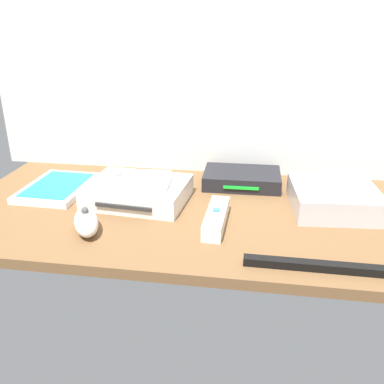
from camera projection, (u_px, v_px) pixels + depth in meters
ground_plane at (192, 214)px, 88.06cm from camera, size 100.00×48.00×2.00cm
back_wall at (208, 42)px, 97.76cm from camera, size 110.00×1.20×64.00cm
game_console at (138, 192)px, 90.93cm from camera, size 22.38×17.94×4.40cm
mini_computer at (334, 198)px, 86.79cm from camera, size 18.28×18.28×5.30cm
game_case at (58, 187)px, 97.08cm from camera, size 14.21×19.43×1.56cm
network_router at (242, 178)px, 99.90cm from camera, size 18.17×12.58×3.40cm
remote_wand at (216, 218)px, 80.56cm from camera, size 4.06×14.91×3.40cm
remote_nunchuk at (86, 222)px, 77.83cm from camera, size 8.34×10.92×5.10cm
remote_classic_pad at (135, 180)px, 88.59cm from camera, size 14.89×8.92×2.40cm
sensor_bar at (319, 266)px, 66.42cm from camera, size 24.01×1.96×1.40cm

